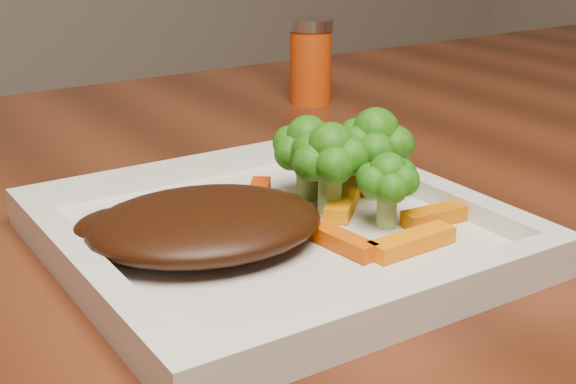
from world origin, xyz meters
TOP-DOWN VIEW (x-y plane):
  - plate at (-0.27, 0.04)m, footprint 0.27×0.27m
  - steak at (-0.32, 0.04)m, footprint 0.17×0.14m
  - broccoli_0 at (-0.22, 0.07)m, footprint 0.06×0.06m
  - broccoli_1 at (-0.18, 0.05)m, footprint 0.06×0.06m
  - broccoli_2 at (-0.21, 0.00)m, footprint 0.06×0.06m
  - broccoli_3 at (-0.22, 0.04)m, footprint 0.07×0.07m
  - carrot_0 at (-0.22, -0.04)m, footprint 0.06×0.02m
  - carrot_1 at (-0.17, -0.01)m, footprint 0.06×0.02m
  - carrot_2 at (-0.25, -0.01)m, footprint 0.02×0.05m
  - carrot_3 at (-0.17, 0.08)m, footprint 0.06×0.02m
  - carrot_4 at (-0.25, 0.09)m, footprint 0.04×0.05m
  - carrot_6 at (-0.21, 0.04)m, footprint 0.06×0.05m
  - spice_shaker at (-0.03, 0.34)m, footprint 0.05×0.05m

SIDE VIEW (x-z plane):
  - plate at x=-0.27m, z-range 0.75..0.76m
  - carrot_0 at x=-0.22m, z-range 0.76..0.77m
  - carrot_1 at x=-0.17m, z-range 0.76..0.77m
  - carrot_2 at x=-0.25m, z-range 0.76..0.77m
  - carrot_3 at x=-0.17m, z-range 0.76..0.77m
  - carrot_4 at x=-0.25m, z-range 0.76..0.77m
  - carrot_6 at x=-0.21m, z-range 0.76..0.77m
  - steak at x=-0.32m, z-range 0.76..0.79m
  - broccoli_2 at x=-0.21m, z-range 0.76..0.82m
  - broccoli_3 at x=-0.22m, z-range 0.76..0.82m
  - broccoli_1 at x=-0.18m, z-range 0.76..0.83m
  - spice_shaker at x=-0.03m, z-range 0.75..0.84m
  - broccoli_0 at x=-0.22m, z-range 0.76..0.83m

